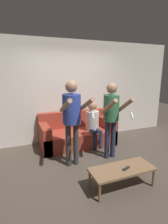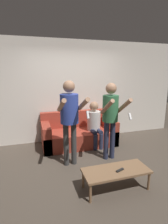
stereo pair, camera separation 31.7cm
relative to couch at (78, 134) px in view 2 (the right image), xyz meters
The scene contains 8 objects.
ground_plane 1.18m from the couch, 93.12° to the right, with size 14.00×14.00×0.00m, color #4C4238.
wall_back 1.17m from the couch, 97.68° to the left, with size 6.40×0.06×2.70m.
couch is the anchor object (origin of this frame).
person_standing_left 1.35m from the couch, 113.99° to the right, with size 0.48×0.76×1.72m.
person_standing_right 1.31m from the couch, 65.95° to the right, with size 0.45×0.68×1.66m.
person_seated 0.55m from the couch, 27.87° to the right, with size 0.34×0.54×1.14m.
coffee_table 1.95m from the couch, 87.01° to the right, with size 1.08×0.45×0.34m.
remote_on_table 2.00m from the couch, 85.86° to the right, with size 0.15×0.08×0.02m.
Camera 2 is at (-1.06, -3.06, 1.88)m, focal length 28.00 mm.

